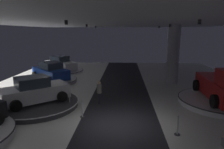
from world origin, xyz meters
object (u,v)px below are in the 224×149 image
object	(u,v)px
display_platform_mid_right	(221,101)
visitor_walking_near	(99,91)
display_platform_far_left	(51,81)
display_car_mid_left	(35,91)
display_car_deep_left	(61,64)
column_right	(173,55)
display_platform_mid_left	(36,104)
display_car_far_left	(51,71)
display_platform_deep_left	(61,71)

from	to	relation	value
display_platform_mid_right	visitor_walking_near	distance (m)	8.38
display_platform_far_left	visitor_walking_near	distance (m)	7.84
display_car_mid_left	visitor_walking_near	size ratio (longest dim) A/B	2.75
display_platform_mid_right	visitor_walking_near	world-z (taller)	visitor_walking_near
display_car_deep_left	display_platform_far_left	xyz separation A→B (m)	(0.67, -5.35, -0.80)
column_right	display_platform_far_left	xyz separation A→B (m)	(-11.68, -0.49, -2.57)
display_platform_mid_left	display_car_far_left	xyz separation A→B (m)	(-1.28, 6.45, 0.91)
display_platform_far_left	display_platform_mid_right	size ratio (longest dim) A/B	0.87
display_platform_deep_left	display_car_far_left	bearing A→B (deg)	-82.92
display_platform_far_left	display_car_far_left	world-z (taller)	display_car_far_left
display_platform_mid_left	display_car_mid_left	world-z (taller)	display_car_mid_left
display_platform_deep_left	display_car_far_left	size ratio (longest dim) A/B	1.24
display_car_far_left	display_platform_mid_left	bearing A→B (deg)	-78.74
display_platform_far_left	display_car_far_left	xyz separation A→B (m)	(0.02, -0.02, 0.91)
column_right	display_car_mid_left	bearing A→B (deg)	-146.15
display_platform_mid_right	display_car_mid_left	bearing A→B (deg)	-174.36
display_car_mid_left	display_platform_mid_right	distance (m)	12.56
column_right	display_platform_far_left	world-z (taller)	column_right
display_car_deep_left	display_car_far_left	world-z (taller)	display_car_far_left
display_car_deep_left	display_car_mid_left	distance (m)	11.99
display_car_deep_left	display_platform_mid_right	distance (m)	17.91
display_car_far_left	column_right	bearing A→B (deg)	2.49
display_platform_deep_left	display_car_deep_left	xyz separation A→B (m)	(-0.02, 0.02, 0.86)
display_platform_far_left	display_platform_mid_right	xyz separation A→B (m)	(13.75, -5.26, 0.02)
display_car_deep_left	display_platform_far_left	bearing A→B (deg)	-82.90
display_platform_deep_left	display_car_mid_left	xyz separation A→B (m)	(1.92, -11.82, 0.97)
display_car_far_left	visitor_walking_near	size ratio (longest dim) A/B	2.71
display_car_far_left	display_platform_mid_right	size ratio (longest dim) A/B	0.76
display_car_mid_left	display_car_deep_left	bearing A→B (deg)	99.35
display_platform_mid_left	column_right	bearing A→B (deg)	33.84
display_car_mid_left	visitor_walking_near	xyz separation A→B (m)	(4.13, 0.86, -0.19)
display_platform_deep_left	display_platform_mid_right	size ratio (longest dim) A/B	0.95
display_platform_mid_left	display_car_mid_left	bearing A→B (deg)	-139.60
display_car_deep_left	visitor_walking_near	bearing A→B (deg)	-61.02
display_platform_deep_left	display_car_deep_left	distance (m)	0.86
display_car_deep_left	display_car_far_left	xyz separation A→B (m)	(0.69, -5.37, 0.11)
display_car_mid_left	display_platform_mid_right	world-z (taller)	display_car_mid_left
display_platform_mid_left	display_platform_mid_right	distance (m)	12.50
display_platform_far_left	display_platform_mid_right	world-z (taller)	display_platform_mid_right
display_car_mid_left	display_platform_far_left	xyz separation A→B (m)	(-1.28, 6.49, -0.91)
display_car_mid_left	display_platform_far_left	distance (m)	6.68
display_platform_mid_right	display_car_deep_left	bearing A→B (deg)	143.67
display_car_mid_left	display_car_far_left	size ratio (longest dim) A/B	1.01
display_car_far_left	display_platform_deep_left	bearing A→B (deg)	97.08
display_car_deep_left	display_car_mid_left	xyz separation A→B (m)	(1.95, -11.83, 0.11)
visitor_walking_near	display_car_far_left	bearing A→B (deg)	133.87
display_car_deep_left	display_platform_mid_right	world-z (taller)	display_car_deep_left
display_car_deep_left	display_platform_mid_left	bearing A→B (deg)	-80.53
display_platform_deep_left	display_car_far_left	xyz separation A→B (m)	(0.66, -5.35, 0.97)
display_platform_mid_left	display_car_far_left	size ratio (longest dim) A/B	1.29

